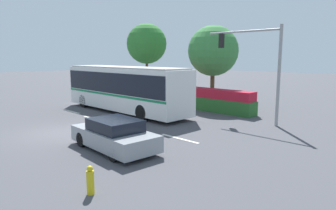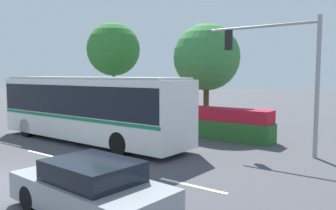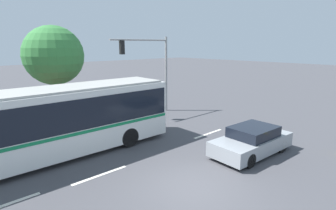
% 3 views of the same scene
% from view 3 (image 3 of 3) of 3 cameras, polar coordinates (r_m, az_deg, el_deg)
% --- Properties ---
extents(ground_plane, '(140.00, 140.00, 0.00)m').
position_cam_3_polar(ground_plane, '(10.40, 5.24, -16.98)').
color(ground_plane, '#444449').
extents(city_bus, '(11.37, 2.68, 3.24)m').
position_cam_3_polar(city_bus, '(13.20, -23.10, -2.79)').
color(city_bus, silver).
rests_on(city_bus, ground).
extents(sedan_foreground, '(4.41, 2.11, 1.34)m').
position_cam_3_polar(sedan_foreground, '(13.55, 17.32, -7.29)').
color(sedan_foreground, gray).
rests_on(sedan_foreground, ground).
extents(traffic_light_pole, '(4.92, 0.24, 5.70)m').
position_cam_3_polar(traffic_light_pole, '(20.02, -3.20, 8.95)').
color(traffic_light_pole, gray).
rests_on(traffic_light_pole, ground).
extents(flowering_hedge, '(7.72, 1.15, 1.62)m').
position_cam_3_polar(flowering_hedge, '(19.10, -17.09, -0.98)').
color(flowering_hedge, '#286028').
rests_on(flowering_hedge, ground).
extents(street_tree_centre, '(4.01, 4.01, 6.41)m').
position_cam_3_polar(street_tree_centre, '(20.11, -23.05, 9.59)').
color(street_tree_centre, brown).
rests_on(street_tree_centre, ground).
extents(lane_stripe_near, '(2.40, 0.16, 0.01)m').
position_cam_3_polar(lane_stripe_near, '(16.09, 8.51, -6.03)').
color(lane_stripe_near, silver).
rests_on(lane_stripe_near, ground).
extents(lane_stripe_mid, '(2.40, 0.16, 0.01)m').
position_cam_3_polar(lane_stripe_mid, '(10.80, -31.85, -17.78)').
color(lane_stripe_mid, silver).
rests_on(lane_stripe_mid, ground).
extents(lane_stripe_far, '(2.40, 0.16, 0.01)m').
position_cam_3_polar(lane_stripe_far, '(11.51, -14.14, -14.20)').
color(lane_stripe_far, silver).
rests_on(lane_stripe_far, ground).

